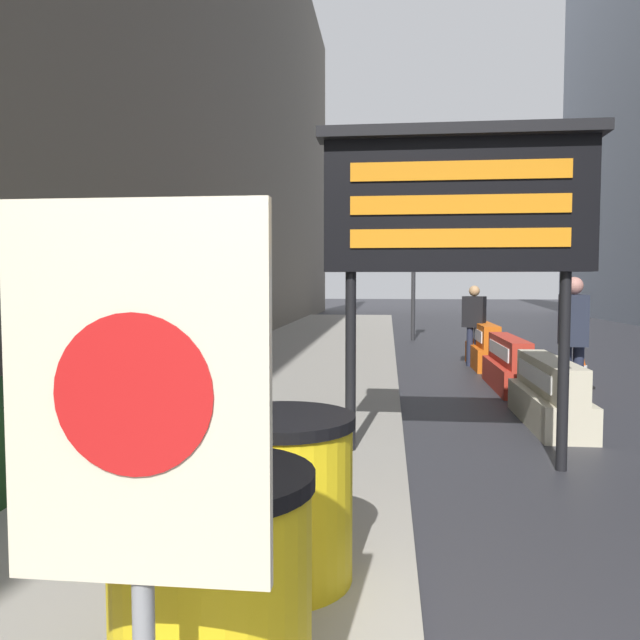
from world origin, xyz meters
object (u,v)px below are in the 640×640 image
object	(u,v)px
warning_sign	(137,427)
jersey_barrier_orange_far	(484,348)
traffic_cone_mid	(582,371)
message_board	(457,206)
pedestrian_worker	(573,331)
traffic_cone_near	(478,343)
barrel_drum_middle	(282,497)
jersey_barrier_cream	(549,396)
jersey_barrier_red_striped	(509,366)
traffic_light_near_curb	(414,248)
pedestrian_passerby	(474,319)
barrel_drum_foreground	(212,587)

from	to	relation	value
warning_sign	jersey_barrier_orange_far	world-z (taller)	warning_sign
traffic_cone_mid	warning_sign	bearing A→B (deg)	-113.07
message_board	pedestrian_worker	distance (m)	3.67
traffic_cone_near	jersey_barrier_orange_far	bearing A→B (deg)	-94.32
pedestrian_worker	warning_sign	bearing A→B (deg)	156.84
message_board	traffic_cone_near	world-z (taller)	message_board
barrel_drum_middle	pedestrian_worker	distance (m)	6.25
barrel_drum_middle	jersey_barrier_cream	bearing A→B (deg)	60.84
jersey_barrier_red_striped	traffic_light_near_curb	bearing A→B (deg)	98.47
jersey_barrier_orange_far	traffic_light_near_curb	bearing A→B (deg)	102.25
traffic_light_near_curb	pedestrian_passerby	size ratio (longest dim) A/B	2.26
barrel_drum_foreground	warning_sign	distance (m)	1.02
jersey_barrier_cream	pedestrian_passerby	size ratio (longest dim) A/B	1.24
traffic_cone_near	traffic_light_near_curb	distance (m)	4.52
traffic_cone_mid	jersey_barrier_cream	bearing A→B (deg)	-113.66
barrel_drum_middle	traffic_cone_near	world-z (taller)	barrel_drum_middle
barrel_drum_middle	jersey_barrier_red_striped	size ratio (longest dim) A/B	0.42
message_board	jersey_barrier_red_striped	size ratio (longest dim) A/B	1.47
message_board	jersey_barrier_cream	world-z (taller)	message_board
message_board	jersey_barrier_red_striped	world-z (taller)	message_board
jersey_barrier_red_striped	traffic_cone_mid	xyz separation A→B (m)	(1.21, 0.25, -0.09)
traffic_light_near_curb	jersey_barrier_red_striped	bearing A→B (deg)	-81.53
pedestrian_worker	pedestrian_passerby	bearing A→B (deg)	10.38
traffic_cone_mid	traffic_cone_near	bearing A→B (deg)	104.19
message_board	traffic_light_near_curb	size ratio (longest dim) A/B	0.84
message_board	barrel_drum_foreground	bearing A→B (deg)	-109.52
jersey_barrier_cream	traffic_cone_near	world-z (taller)	jersey_barrier_cream
traffic_light_near_curb	pedestrian_passerby	xyz separation A→B (m)	(1.01, -5.37, -1.72)
message_board	pedestrian_worker	bearing A→B (deg)	57.08
jersey_barrier_cream	pedestrian_passerby	xyz separation A→B (m)	(-0.19, 5.21, 0.62)
barrel_drum_foreground	jersey_barrier_red_striped	distance (m)	8.40
jersey_barrier_orange_far	jersey_barrier_cream	bearing A→B (deg)	-90.00
traffic_light_near_curb	pedestrian_passerby	bearing A→B (deg)	-79.39
barrel_drum_middle	pedestrian_passerby	bearing A→B (deg)	76.66
barrel_drum_middle	jersey_barrier_red_striped	xyz separation A→B (m)	(2.49, 6.98, -0.21)
message_board	traffic_cone_near	distance (m)	9.23
jersey_barrier_red_striped	jersey_barrier_cream	bearing A→B (deg)	-90.00
barrel_drum_middle	jersey_barrier_orange_far	distance (m)	9.84
barrel_drum_middle	pedestrian_worker	world-z (taller)	pedestrian_worker
jersey_barrier_cream	traffic_cone_mid	distance (m)	3.02
jersey_barrier_red_striped	jersey_barrier_orange_far	size ratio (longest dim) A/B	1.11
barrel_drum_middle	jersey_barrier_cream	distance (m)	5.11
warning_sign	traffic_cone_near	xyz separation A→B (m)	(2.73, 13.12, -1.05)
jersey_barrier_red_striped	pedestrian_passerby	distance (m)	2.76
traffic_cone_near	traffic_cone_mid	xyz separation A→B (m)	(1.07, -4.22, -0.02)
jersey_barrier_red_striped	traffic_light_near_curb	distance (m)	8.47
jersey_barrier_red_striped	pedestrian_worker	xyz separation A→B (m)	(0.54, -1.54, 0.69)
jersey_barrier_red_striped	warning_sign	bearing A→B (deg)	-106.59
warning_sign	message_board	size ratio (longest dim) A/B	0.58
warning_sign	pedestrian_worker	bearing A→B (deg)	66.34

